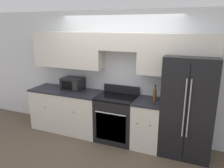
# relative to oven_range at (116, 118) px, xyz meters

# --- Properties ---
(ground_plane) EXTENTS (12.00, 12.00, 0.00)m
(ground_plane) POSITION_rel_oven_range_xyz_m (-0.10, -0.31, -0.47)
(ground_plane) COLOR brown
(wall_back) EXTENTS (8.00, 0.39, 2.60)m
(wall_back) POSITION_rel_oven_range_xyz_m (-0.10, 0.27, 1.03)
(wall_back) COLOR silver
(wall_back) RESTS_ON ground_plane
(lower_cabinets_left) EXTENTS (1.62, 0.64, 0.93)m
(lower_cabinets_left) POSITION_rel_oven_range_xyz_m (-1.19, 0.00, -0.00)
(lower_cabinets_left) COLOR silver
(lower_cabinets_left) RESTS_ON ground_plane
(lower_cabinets_right) EXTENTS (0.54, 0.64, 0.93)m
(lower_cabinets_right) POSITION_rel_oven_range_xyz_m (0.65, 0.00, -0.00)
(lower_cabinets_right) COLOR silver
(lower_cabinets_right) RESTS_ON ground_plane
(oven_range) EXTENTS (0.78, 0.65, 1.09)m
(oven_range) POSITION_rel_oven_range_xyz_m (0.00, 0.00, 0.00)
(oven_range) COLOR black
(oven_range) RESTS_ON ground_plane
(refrigerator) EXTENTS (0.88, 0.77, 1.81)m
(refrigerator) POSITION_rel_oven_range_xyz_m (1.35, 0.06, 0.44)
(refrigerator) COLOR black
(refrigerator) RESTS_ON ground_plane
(microwave) EXTENTS (0.46, 0.35, 0.26)m
(microwave) POSITION_rel_oven_range_xyz_m (-1.08, 0.10, 0.59)
(microwave) COLOR black
(microwave) RESTS_ON lower_cabinets_left
(bottle) EXTENTS (0.07, 0.07, 0.31)m
(bottle) POSITION_rel_oven_range_xyz_m (0.75, 0.04, 0.58)
(bottle) COLOR brown
(bottle) RESTS_ON lower_cabinets_right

